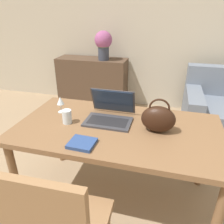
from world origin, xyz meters
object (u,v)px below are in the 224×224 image
object	(u,v)px
handbag	(158,119)
drinking_glass	(67,117)
flower_vase	(103,43)
laptop	(110,112)
wine_glass	(60,101)

from	to	relation	value
handbag	drinking_glass	bearing A→B (deg)	-175.66
drinking_glass	flower_vase	xyz separation A→B (m)	(-0.28, 1.91, 0.28)
drinking_glass	handbag	size ratio (longest dim) A/B	0.42
laptop	flower_vase	world-z (taller)	flower_vase
wine_glass	drinking_glass	bearing A→B (deg)	-50.68
drinking_glass	handbag	xyz separation A→B (m)	(0.70, 0.05, 0.05)
laptop	drinking_glass	xyz separation A→B (m)	(-0.31, -0.16, -0.01)
wine_glass	flower_vase	size ratio (longest dim) A/B	0.33
drinking_glass	handbag	distance (m)	0.70
handbag	flower_vase	xyz separation A→B (m)	(-0.98, 1.85, 0.23)
wine_glass	handbag	size ratio (longest dim) A/B	0.55
laptop	handbag	distance (m)	0.40
laptop	wine_glass	bearing A→B (deg)	179.16
wine_glass	flower_vase	world-z (taller)	flower_vase
wine_glass	flower_vase	xyz separation A→B (m)	(-0.14, 1.74, 0.23)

